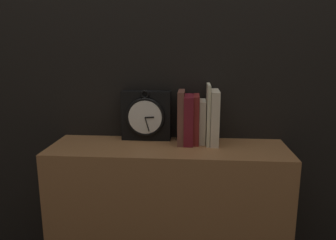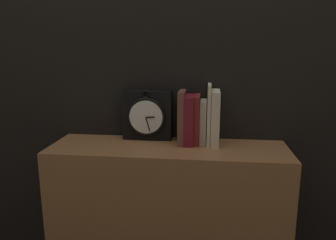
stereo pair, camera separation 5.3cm
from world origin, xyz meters
The scene contains 9 objects.
wall_back centered at (0.00, 0.17, 1.30)m, with size 6.00×0.05×2.60m.
bookshelf centered at (0.00, 0.00, 0.37)m, with size 0.98×0.30×0.74m.
clock centered at (-0.10, 0.10, 0.84)m, with size 0.21×0.07×0.22m.
book_slot0_brown centered at (0.05, 0.07, 0.85)m, with size 0.03×0.14×0.22m.
book_slot1_maroon centered at (0.08, 0.07, 0.84)m, with size 0.04×0.14×0.20m.
book_slot2_maroon centered at (0.11, 0.07, 0.84)m, with size 0.02×0.13×0.20m.
book_slot3_cream centered at (0.14, 0.08, 0.83)m, with size 0.03×0.11×0.18m.
book_slot4_cream centered at (0.16, 0.07, 0.86)m, with size 0.01×0.14×0.25m.
book_slot5_cream centered at (0.19, 0.07, 0.85)m, with size 0.03×0.14×0.23m.
Camera 1 is at (0.10, -1.28, 1.14)m, focal length 35.00 mm.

